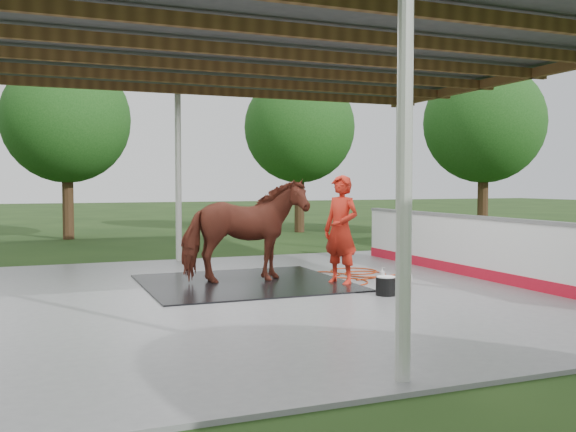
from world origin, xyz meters
name	(u,v)px	position (x,y,z in m)	size (l,w,h in m)	color
ground	(242,298)	(0.00, 0.00, 0.00)	(100.00, 100.00, 0.00)	#1E3814
concrete_slab	(242,296)	(0.00, 0.00, 0.03)	(12.00, 10.00, 0.05)	slate
pavilion_structure	(241,43)	(0.00, 0.00, 3.97)	(12.60, 10.60, 4.05)	beige
dasher_board	(482,249)	(4.60, 0.00, 0.59)	(0.16, 8.00, 1.15)	red
tree_belt	(242,66)	(0.30, 0.90, 3.79)	(28.00, 28.00, 5.80)	#382314
rubber_mat	(244,283)	(0.38, 1.06, 0.06)	(3.45, 3.23, 0.03)	black
horse	(244,231)	(0.38, 1.06, 0.97)	(0.97, 2.13, 1.80)	maroon
handler	(341,230)	(1.91, 0.38, 0.99)	(0.69, 0.45, 1.89)	red
wash_bucket	(386,286)	(2.07, -0.88, 0.20)	(0.32, 0.32, 0.30)	black
soap_bottle_a	(382,275)	(2.65, 0.24, 0.19)	(0.11, 0.11, 0.28)	silver
soap_bottle_b	(410,276)	(3.18, 0.18, 0.14)	(0.08, 0.08, 0.18)	#338CD8
hose_coil	(348,276)	(2.46, 1.17, 0.06)	(2.15, 2.10, 0.02)	#A7300B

